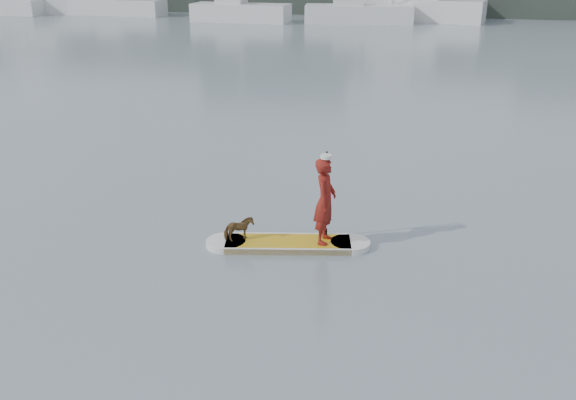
% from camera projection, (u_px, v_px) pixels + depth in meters
% --- Properties ---
extents(ground, '(140.00, 140.00, 0.00)m').
position_uv_depth(ground, '(123.00, 322.00, 10.27)').
color(ground, slate).
rests_on(ground, ground).
extents(paddleboard, '(3.26, 1.26, 0.12)m').
position_uv_depth(paddleboard, '(288.00, 244.00, 12.85)').
color(paddleboard, gold).
rests_on(paddleboard, ground).
extents(paddler, '(0.45, 0.66, 1.74)m').
position_uv_depth(paddler, '(325.00, 201.00, 12.50)').
color(paddler, maroon).
rests_on(paddler, paddleboard).
extents(white_cap, '(0.22, 0.22, 0.07)m').
position_uv_depth(white_cap, '(326.00, 157.00, 12.17)').
color(white_cap, silver).
rests_on(white_cap, paddler).
extents(dog, '(0.63, 0.55, 0.49)m').
position_uv_depth(dog, '(239.00, 229.00, 12.76)').
color(dog, '#52331C').
rests_on(dog, paddleboard).
extents(paddle, '(0.10, 0.30, 2.00)m').
position_uv_depth(paddle, '(325.00, 204.00, 12.85)').
color(paddle, black).
rests_on(paddle, ground).
extents(sailboat_a, '(7.90, 2.75, 11.35)m').
position_uv_depth(sailboat_a, '(1.00, 5.00, 57.19)').
color(sailboat_a, silver).
rests_on(sailboat_a, ground).
extents(sailboat_b, '(8.45, 3.02, 12.35)m').
position_uv_depth(sailboat_b, '(118.00, 5.00, 56.53)').
color(sailboat_b, silver).
rests_on(sailboat_b, ground).
extents(sailboat_c, '(7.97, 3.07, 11.24)m').
position_uv_depth(sailboat_c, '(240.00, 11.00, 51.49)').
color(sailboat_c, silver).
rests_on(sailboat_c, ground).
extents(sailboat_d, '(8.61, 3.50, 12.35)m').
position_uv_depth(sailboat_d, '(358.00, 12.00, 50.36)').
color(sailboat_d, silver).
rests_on(sailboat_d, ground).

